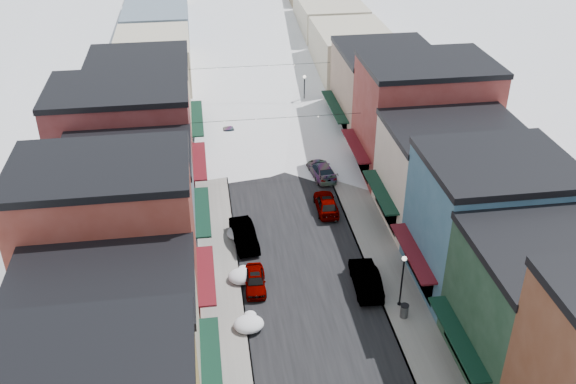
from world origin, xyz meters
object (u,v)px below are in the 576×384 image
object	(u,v)px
trash_can	(404,311)
car_silver_sedan	(255,280)
car_green_sedan	(366,279)
streetlamp_near	(403,275)
car_dark_hatch	(244,235)

from	to	relation	value
trash_can	car_silver_sedan	bearing A→B (deg)	153.79
car_green_sedan	trash_can	distance (m)	4.21
streetlamp_near	car_silver_sedan	bearing A→B (deg)	160.31
car_dark_hatch	trash_can	world-z (taller)	car_dark_hatch
car_dark_hatch	car_green_sedan	distance (m)	11.23
car_dark_hatch	car_green_sedan	world-z (taller)	car_green_sedan
car_silver_sedan	streetlamp_near	bearing A→B (deg)	-16.96
car_silver_sedan	trash_can	xyz separation A→B (m)	(10.14, -4.99, 0.02)
car_silver_sedan	car_dark_hatch	world-z (taller)	car_dark_hatch
car_dark_hatch	car_green_sedan	bearing A→B (deg)	-46.97
streetlamp_near	trash_can	bearing A→B (deg)	-93.50
car_green_sedan	trash_can	bearing A→B (deg)	119.16
car_dark_hatch	trash_can	size ratio (longest dim) A/B	4.74
car_silver_sedan	streetlamp_near	world-z (taller)	streetlamp_near
trash_can	streetlamp_near	xyz separation A→B (m)	(0.08, 1.33, 2.19)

